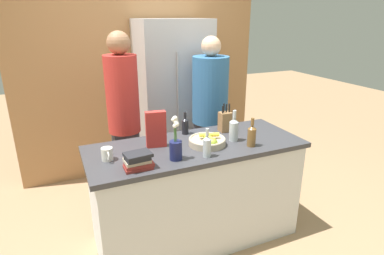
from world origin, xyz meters
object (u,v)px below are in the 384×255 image
(knife_block, at_px, (225,121))
(refrigerator, at_px, (173,101))
(fruit_bowl, at_px, (208,141))
(bottle_vinegar, at_px, (207,146))
(person_at_sink, at_px, (124,115))
(book_stack, at_px, (138,161))
(cereal_box, at_px, (156,129))
(bottle_water, at_px, (234,129))
(flower_vase, at_px, (176,146))
(person_in_blue, at_px, (210,110))
(bottle_wine, at_px, (252,135))
(bottle_oil, at_px, (185,125))
(coffee_mug, at_px, (107,154))

(knife_block, bearing_deg, refrigerator, 95.11)
(fruit_bowl, distance_m, bottle_vinegar, 0.23)
(knife_block, distance_m, person_at_sink, 0.96)
(fruit_bowl, distance_m, book_stack, 0.66)
(knife_block, relative_size, cereal_box, 0.88)
(knife_block, distance_m, bottle_water, 0.24)
(knife_block, distance_m, book_stack, 1.02)
(knife_block, bearing_deg, flower_vase, -148.46)
(fruit_bowl, xyz_separation_m, person_in_blue, (0.40, 0.74, 0.02))
(book_stack, bearing_deg, bottle_water, 11.74)
(cereal_box, xyz_separation_m, bottle_vinegar, (0.29, -0.34, -0.06))
(bottle_vinegar, distance_m, bottle_water, 0.41)
(refrigerator, relative_size, bottle_wine, 7.83)
(book_stack, relative_size, bottle_oil, 0.99)
(fruit_bowl, relative_size, bottle_water, 1.13)
(flower_vase, xyz_separation_m, bottle_vinegar, (0.23, -0.05, -0.02))
(refrigerator, bearing_deg, bottle_wine, -85.37)
(bottle_wine, relative_size, bottle_water, 0.90)
(book_stack, distance_m, bottle_vinegar, 0.53)
(bottle_water, bearing_deg, cereal_box, 167.39)
(knife_block, xyz_separation_m, person_at_sink, (-0.82, 0.49, 0.03))
(cereal_box, distance_m, bottle_wine, 0.78)
(knife_block, bearing_deg, bottle_water, -101.65)
(fruit_bowl, bearing_deg, bottle_vinegar, -117.59)
(coffee_mug, bearing_deg, bottle_wine, -10.06)
(bottle_oil, bearing_deg, bottle_wine, -51.36)
(flower_vase, bearing_deg, coffee_mug, 157.91)
(bottle_vinegar, bearing_deg, book_stack, 177.90)
(refrigerator, height_order, coffee_mug, refrigerator)
(fruit_bowl, distance_m, bottle_water, 0.26)
(refrigerator, xyz_separation_m, knife_block, (0.10, -1.08, 0.06))
(knife_block, height_order, bottle_vinegar, knife_block)
(knife_block, height_order, person_in_blue, person_in_blue)
(coffee_mug, bearing_deg, cereal_box, 14.36)
(refrigerator, bearing_deg, bottle_vinegar, -101.29)
(person_at_sink, bearing_deg, bottle_water, -44.70)
(refrigerator, bearing_deg, coffee_mug, -128.05)
(book_stack, height_order, person_in_blue, person_in_blue)
(cereal_box, relative_size, bottle_oil, 1.45)
(flower_vase, bearing_deg, person_at_sink, 102.11)
(bottle_vinegar, distance_m, bottle_wine, 0.43)
(flower_vase, height_order, coffee_mug, flower_vase)
(refrigerator, relative_size, bottle_oil, 9.16)
(refrigerator, height_order, bottle_oil, refrigerator)
(coffee_mug, relative_size, bottle_vinegar, 0.54)
(bottle_water, bearing_deg, refrigerator, 92.09)
(flower_vase, xyz_separation_m, bottle_oil, (0.27, 0.47, -0.02))
(fruit_bowl, relative_size, book_stack, 1.49)
(book_stack, relative_size, bottle_vinegar, 0.91)
(coffee_mug, bearing_deg, book_stack, -51.78)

